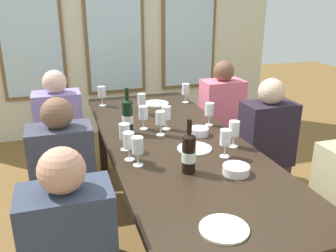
{
  "coord_description": "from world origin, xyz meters",
  "views": [
    {
      "loc": [
        -0.72,
        -2.14,
        1.66
      ],
      "look_at": [
        0.0,
        0.16,
        0.79
      ],
      "focal_mm": 38.61,
      "sensor_mm": 36.0,
      "label": 1
    }
  ],
  "objects_px": {
    "tasting_bowl_0": "(199,131)",
    "seated_person_3": "(221,122)",
    "white_plate_2": "(156,103)",
    "dining_table": "(175,150)",
    "white_plate_0": "(224,229)",
    "wine_glass_5": "(186,89)",
    "wine_glass_6": "(166,113)",
    "wine_glass_11": "(160,119)",
    "wine_glass_10": "(138,146)",
    "wine_bottle_1": "(189,153)",
    "wine_glass_1": "(225,139)",
    "seated_person_2": "(61,139)",
    "white_plate_1": "(195,148)",
    "seated_person_4": "(65,187)",
    "wine_glass_7": "(234,130)",
    "wine_glass_3": "(142,100)",
    "wine_glass_0": "(209,110)",
    "tasting_bowl_1": "(236,170)",
    "wine_glass_2": "(129,141)",
    "wine_bottle_0": "(128,116)",
    "seated_person_5": "(265,154)",
    "wine_glass_4": "(102,93)",
    "wine_glass_9": "(143,114)"
  },
  "relations": [
    {
      "from": "wine_glass_2",
      "to": "seated_person_3",
      "type": "relative_size",
      "value": 0.16
    },
    {
      "from": "tasting_bowl_0",
      "to": "seated_person_3",
      "type": "bearing_deg",
      "value": 54.54
    },
    {
      "from": "wine_glass_1",
      "to": "seated_person_2",
      "type": "xyz_separation_m",
      "value": [
        -0.94,
        1.15,
        -0.33
      ]
    },
    {
      "from": "wine_glass_5",
      "to": "wine_glass_6",
      "type": "height_order",
      "value": "same"
    },
    {
      "from": "tasting_bowl_1",
      "to": "wine_glass_10",
      "type": "xyz_separation_m",
      "value": [
        -0.49,
        0.26,
        0.1
      ]
    },
    {
      "from": "seated_person_5",
      "to": "wine_glass_6",
      "type": "bearing_deg",
      "value": 165.07
    },
    {
      "from": "wine_glass_0",
      "to": "wine_glass_10",
      "type": "bearing_deg",
      "value": -142.34
    },
    {
      "from": "white_plate_2",
      "to": "wine_glass_2",
      "type": "bearing_deg",
      "value": -113.2
    },
    {
      "from": "wine_glass_3",
      "to": "wine_glass_5",
      "type": "bearing_deg",
      "value": 25.71
    },
    {
      "from": "white_plate_0",
      "to": "wine_glass_1",
      "type": "relative_size",
      "value": 1.21
    },
    {
      "from": "white_plate_0",
      "to": "wine_bottle_1",
      "type": "bearing_deg",
      "value": 85.41
    },
    {
      "from": "wine_bottle_1",
      "to": "wine_glass_7",
      "type": "relative_size",
      "value": 1.77
    },
    {
      "from": "tasting_bowl_0",
      "to": "tasting_bowl_1",
      "type": "xyz_separation_m",
      "value": [
        -0.03,
        -0.61,
        -0.0
      ]
    },
    {
      "from": "dining_table",
      "to": "seated_person_2",
      "type": "height_order",
      "value": "seated_person_2"
    },
    {
      "from": "wine_glass_2",
      "to": "tasting_bowl_0",
      "type": "bearing_deg",
      "value": 25.18
    },
    {
      "from": "seated_person_5",
      "to": "white_plate_0",
      "type": "bearing_deg",
      "value": -129.64
    },
    {
      "from": "seated_person_5",
      "to": "wine_glass_9",
      "type": "bearing_deg",
      "value": 164.52
    },
    {
      "from": "wine_bottle_1",
      "to": "white_plate_0",
      "type": "bearing_deg",
      "value": -94.59
    },
    {
      "from": "wine_glass_4",
      "to": "seated_person_3",
      "type": "height_order",
      "value": "seated_person_3"
    },
    {
      "from": "white_plate_1",
      "to": "seated_person_4",
      "type": "xyz_separation_m",
      "value": [
        -0.81,
        0.14,
        -0.22
      ]
    },
    {
      "from": "white_plate_2",
      "to": "wine_glass_10",
      "type": "xyz_separation_m",
      "value": [
        -0.44,
        -1.18,
        0.12
      ]
    },
    {
      "from": "white_plate_0",
      "to": "wine_glass_4",
      "type": "bearing_deg",
      "value": 96.78
    },
    {
      "from": "wine_glass_9",
      "to": "wine_glass_10",
      "type": "relative_size",
      "value": 1.0
    },
    {
      "from": "white_plate_0",
      "to": "wine_glass_3",
      "type": "relative_size",
      "value": 1.21
    },
    {
      "from": "wine_glass_7",
      "to": "seated_person_3",
      "type": "distance_m",
      "value": 1.16
    },
    {
      "from": "wine_glass_3",
      "to": "wine_bottle_1",
      "type": "bearing_deg",
      "value": -89.98
    },
    {
      "from": "wine_glass_4",
      "to": "wine_glass_7",
      "type": "bearing_deg",
      "value": -60.31
    },
    {
      "from": "tasting_bowl_1",
      "to": "wine_glass_5",
      "type": "height_order",
      "value": "wine_glass_5"
    },
    {
      "from": "white_plate_0",
      "to": "wine_bottle_0",
      "type": "distance_m",
      "value": 1.25
    },
    {
      "from": "wine_bottle_1",
      "to": "wine_glass_5",
      "type": "distance_m",
      "value": 1.4
    },
    {
      "from": "wine_glass_6",
      "to": "seated_person_5",
      "type": "relative_size",
      "value": 0.16
    },
    {
      "from": "tasting_bowl_1",
      "to": "wine_glass_7",
      "type": "bearing_deg",
      "value": 65.19
    },
    {
      "from": "wine_bottle_0",
      "to": "seated_person_3",
      "type": "relative_size",
      "value": 0.3
    },
    {
      "from": "seated_person_3",
      "to": "wine_glass_7",
      "type": "bearing_deg",
      "value": -111.95
    },
    {
      "from": "tasting_bowl_1",
      "to": "wine_glass_3",
      "type": "distance_m",
      "value": 1.22
    },
    {
      "from": "wine_bottle_0",
      "to": "seated_person_2",
      "type": "xyz_separation_m",
      "value": [
        -0.47,
        0.58,
        -0.34
      ]
    },
    {
      "from": "wine_bottle_1",
      "to": "wine_glass_0",
      "type": "relative_size",
      "value": 1.77
    },
    {
      "from": "wine_glass_10",
      "to": "seated_person_3",
      "type": "xyz_separation_m",
      "value": [
        1.06,
        1.11,
        -0.34
      ]
    },
    {
      "from": "wine_glass_4",
      "to": "wine_glass_10",
      "type": "relative_size",
      "value": 1.0
    },
    {
      "from": "dining_table",
      "to": "white_plate_0",
      "type": "relative_size",
      "value": 11.76
    },
    {
      "from": "wine_bottle_1",
      "to": "wine_glass_5",
      "type": "height_order",
      "value": "wine_bottle_1"
    },
    {
      "from": "white_plate_0",
      "to": "wine_glass_11",
      "type": "xyz_separation_m",
      "value": [
        0.06,
        1.13,
        0.11
      ]
    },
    {
      "from": "white_plate_2",
      "to": "seated_person_3",
      "type": "relative_size",
      "value": 0.21
    },
    {
      "from": "wine_glass_7",
      "to": "tasting_bowl_0",
      "type": "bearing_deg",
      "value": 116.62
    },
    {
      "from": "wine_glass_4",
      "to": "wine_glass_7",
      "type": "xyz_separation_m",
      "value": [
        0.68,
        -1.19,
        -0.0
      ]
    },
    {
      "from": "tasting_bowl_1",
      "to": "seated_person_4",
      "type": "relative_size",
      "value": 0.13
    },
    {
      "from": "tasting_bowl_0",
      "to": "seated_person_4",
      "type": "xyz_separation_m",
      "value": [
        -0.93,
        -0.09,
        -0.24
      ]
    },
    {
      "from": "dining_table",
      "to": "wine_glass_7",
      "type": "height_order",
      "value": "wine_glass_7"
    },
    {
      "from": "tasting_bowl_1",
      "to": "seated_person_5",
      "type": "xyz_separation_m",
      "value": [
        0.57,
        0.59,
        -0.24
      ]
    },
    {
      "from": "wine_glass_6",
      "to": "wine_glass_10",
      "type": "distance_m",
      "value": 0.62
    }
  ]
}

